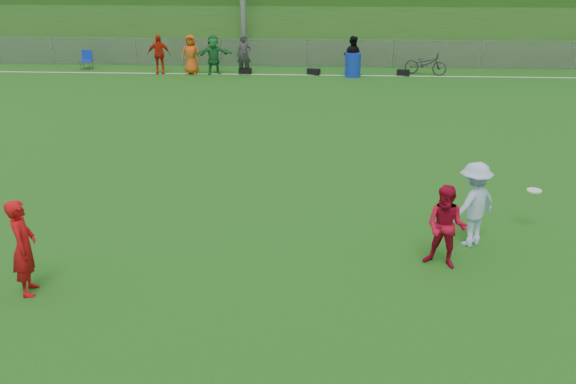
# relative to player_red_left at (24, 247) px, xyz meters

# --- Properties ---
(ground) EXTENTS (120.00, 120.00, 0.00)m
(ground) POSITION_rel_player_red_left_xyz_m (3.92, 0.98, -0.81)
(ground) COLOR #1E5712
(ground) RESTS_ON ground
(sideline_far) EXTENTS (60.00, 0.10, 0.01)m
(sideline_far) POSITION_rel_player_red_left_xyz_m (3.92, 18.98, -0.81)
(sideline_far) COLOR white
(sideline_far) RESTS_ON ground
(fence) EXTENTS (58.00, 0.06, 1.30)m
(fence) POSITION_rel_player_red_left_xyz_m (3.92, 20.98, -0.16)
(fence) COLOR gray
(fence) RESTS_ON ground
(berm) EXTENTS (120.00, 18.00, 3.00)m
(berm) POSITION_rel_player_red_left_xyz_m (3.92, 31.98, 0.69)
(berm) COLOR #204F16
(berm) RESTS_ON ground
(spectator_row) EXTENTS (9.47, 1.00, 1.69)m
(spectator_row) POSITION_rel_player_red_left_xyz_m (0.78, 18.98, 0.04)
(spectator_row) COLOR red
(spectator_row) RESTS_ON ground
(gear_bags) EXTENTS (7.47, 0.41, 0.26)m
(gear_bags) POSITION_rel_player_red_left_xyz_m (4.94, 19.08, -0.68)
(gear_bags) COLOR black
(gear_bags) RESTS_ON ground
(player_red_left) EXTENTS (0.52, 0.67, 1.62)m
(player_red_left) POSITION_rel_player_red_left_xyz_m (0.00, 0.00, 0.00)
(player_red_left) COLOR #B40C0F
(player_red_left) RESTS_ON ground
(player_red_center) EXTENTS (0.90, 0.83, 1.50)m
(player_red_center) POSITION_rel_player_red_left_xyz_m (6.92, 1.31, -0.06)
(player_red_center) COLOR #AB0B26
(player_red_center) RESTS_ON ground
(player_blue) EXTENTS (1.21, 1.11, 1.63)m
(player_blue) POSITION_rel_player_red_left_xyz_m (7.57, 2.23, 0.00)
(player_blue) COLOR #ADCAF0
(player_blue) RESTS_ON ground
(frisbee) EXTENTS (0.29, 0.29, 0.03)m
(frisbee) POSITION_rel_player_red_left_xyz_m (8.92, 3.02, 0.01)
(frisbee) COLOR white
(frisbee) RESTS_ON ground
(recycling_bin) EXTENTS (0.82, 0.82, 1.01)m
(recycling_bin) POSITION_rel_player_red_left_xyz_m (5.98, 18.75, -0.31)
(recycling_bin) COLOR #102FB7
(recycling_bin) RESTS_ON ground
(camp_chair) EXTENTS (0.48, 0.49, 0.85)m
(camp_chair) POSITION_rel_player_red_left_xyz_m (-6.08, 19.80, -0.56)
(camp_chair) COLOR #112EB9
(camp_chair) RESTS_ON ground
(bicycle) EXTENTS (1.94, 1.22, 0.96)m
(bicycle) POSITION_rel_player_red_left_xyz_m (9.16, 19.34, -0.33)
(bicycle) COLOR #29292B
(bicycle) RESTS_ON ground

